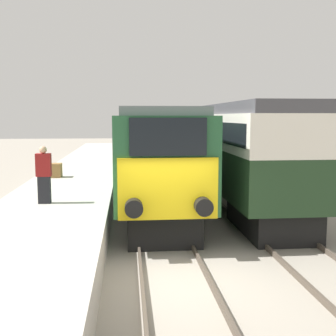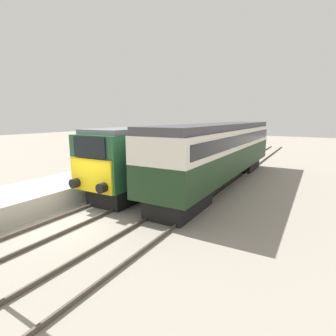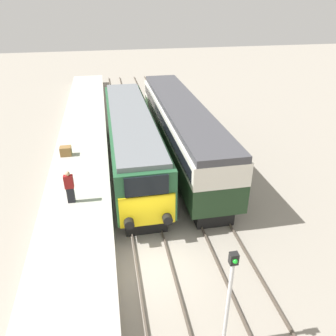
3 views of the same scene
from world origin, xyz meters
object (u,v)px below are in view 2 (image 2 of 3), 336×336
object	(u,v)px
person_on_platform	(82,161)
luggage_crate	(131,157)
passenger_carriage	(222,148)
locomotive	(171,150)

from	to	relation	value
person_on_platform	luggage_crate	world-z (taller)	person_on_platform
passenger_carriage	person_on_platform	bearing A→B (deg)	-141.58
passenger_carriage	locomotive	bearing A→B (deg)	-167.79
person_on_platform	luggage_crate	size ratio (longest dim) A/B	2.48
locomotive	person_on_platform	world-z (taller)	locomotive
person_on_platform	locomotive	bearing A→B (deg)	53.53
locomotive	person_on_platform	distance (m)	5.91
passenger_carriage	person_on_platform	xyz separation A→B (m)	(-6.90, -5.48, -0.61)
passenger_carriage	luggage_crate	bearing A→B (deg)	179.19
luggage_crate	passenger_carriage	bearing A→B (deg)	-0.81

